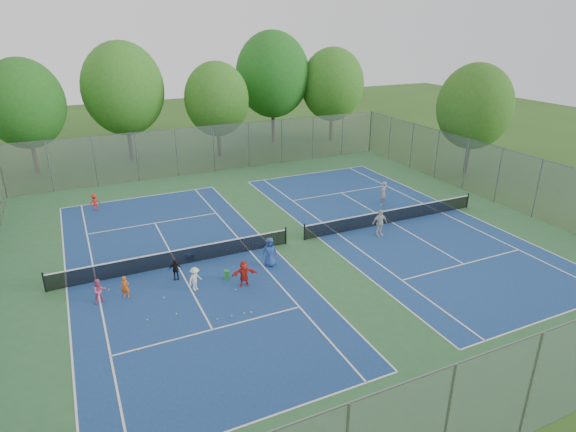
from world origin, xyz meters
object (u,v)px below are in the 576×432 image
object	(u,v)px
net_right	(392,216)
net_left	(177,258)
instructor	(383,193)
ball_crate	(190,256)
ball_hopper	(227,275)

from	to	relation	value
net_right	net_left	bearing A→B (deg)	180.00
net_left	net_right	distance (m)	14.00
net_right	instructor	size ratio (longest dim) A/B	7.39
net_right	instructor	distance (m)	3.27
net_left	ball_crate	distance (m)	1.00
ball_hopper	instructor	xyz separation A→B (m)	(13.39, 5.45, 0.63)
net_left	net_right	world-z (taller)	same
ball_crate	ball_hopper	world-z (taller)	ball_hopper
ball_hopper	ball_crate	bearing A→B (deg)	110.85
ball_crate	net_right	bearing A→B (deg)	-2.24
net_right	ball_hopper	world-z (taller)	net_right
ball_crate	instructor	distance (m)	14.76
ball_hopper	instructor	size ratio (longest dim) A/B	0.27
net_right	instructor	world-z (taller)	instructor
ball_hopper	instructor	bearing A→B (deg)	22.15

